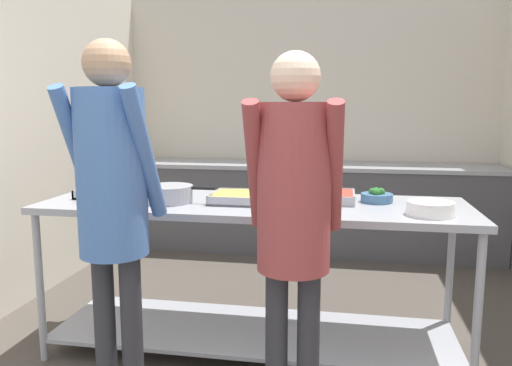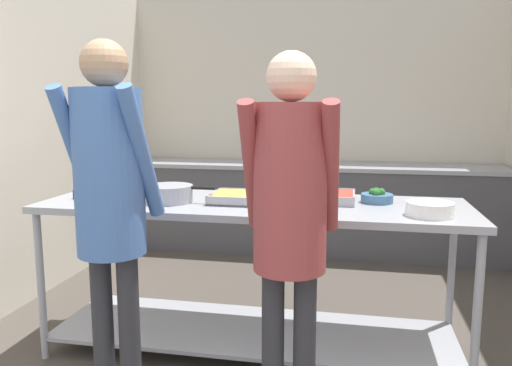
{
  "view_description": "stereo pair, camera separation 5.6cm",
  "coord_description": "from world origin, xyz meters",
  "px_view_note": "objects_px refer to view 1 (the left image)",
  "views": [
    {
      "loc": [
        0.41,
        -1.07,
        1.48
      ],
      "look_at": [
        -0.11,
        1.87,
        1.03
      ],
      "focal_mm": 35.0,
      "sensor_mm": 36.0,
      "label": 1
    },
    {
      "loc": [
        0.47,
        -1.05,
        1.48
      ],
      "look_at": [
        -0.11,
        1.87,
        1.03
      ],
      "focal_mm": 35.0,
      "sensor_mm": 36.0,
      "label": 2
    }
  ],
  "objects_px": {
    "serving_tray_roast": "(110,193)",
    "guest_serving_right": "(112,189)",
    "serving_tray_vegetables": "(319,197)",
    "plate_stack": "(430,208)",
    "guest_serving_left": "(294,204)",
    "broccoli_bowl": "(377,197)",
    "water_bottle": "(263,153)",
    "sauce_pan": "(169,193)",
    "serving_tray_greens": "(244,198)"
  },
  "relations": [
    {
      "from": "serving_tray_roast",
      "to": "plate_stack",
      "type": "xyz_separation_m",
      "value": [
        1.89,
        -0.21,
        0.01
      ]
    },
    {
      "from": "serving_tray_roast",
      "to": "serving_tray_vegetables",
      "type": "bearing_deg",
      "value": 4.29
    },
    {
      "from": "plate_stack",
      "to": "guest_serving_left",
      "type": "bearing_deg",
      "value": -139.37
    },
    {
      "from": "serving_tray_greens",
      "to": "guest_serving_left",
      "type": "bearing_deg",
      "value": -63.56
    },
    {
      "from": "serving_tray_roast",
      "to": "water_bottle",
      "type": "height_order",
      "value": "water_bottle"
    },
    {
      "from": "broccoli_bowl",
      "to": "water_bottle",
      "type": "xyz_separation_m",
      "value": [
        -1.02,
        2.07,
        0.06
      ]
    },
    {
      "from": "plate_stack",
      "to": "serving_tray_greens",
      "type": "bearing_deg",
      "value": 169.78
    },
    {
      "from": "guest_serving_right",
      "to": "serving_tray_greens",
      "type": "bearing_deg",
      "value": 59.91
    },
    {
      "from": "guest_serving_left",
      "to": "serving_tray_roast",
      "type": "bearing_deg",
      "value": 147.98
    },
    {
      "from": "serving_tray_greens",
      "to": "serving_tray_roast",
      "type": "bearing_deg",
      "value": 178.42
    },
    {
      "from": "serving_tray_roast",
      "to": "guest_serving_left",
      "type": "distance_m",
      "value": 1.46
    },
    {
      "from": "plate_stack",
      "to": "broccoli_bowl",
      "type": "bearing_deg",
      "value": 128.43
    },
    {
      "from": "serving_tray_greens",
      "to": "serving_tray_vegetables",
      "type": "bearing_deg",
      "value": 15.57
    },
    {
      "from": "serving_tray_vegetables",
      "to": "plate_stack",
      "type": "height_order",
      "value": "plate_stack"
    },
    {
      "from": "plate_stack",
      "to": "water_bottle",
      "type": "height_order",
      "value": "water_bottle"
    },
    {
      "from": "sauce_pan",
      "to": "guest_serving_right",
      "type": "bearing_deg",
      "value": -91.36
    },
    {
      "from": "sauce_pan",
      "to": "broccoli_bowl",
      "type": "height_order",
      "value": "sauce_pan"
    },
    {
      "from": "broccoli_bowl",
      "to": "guest_serving_left",
      "type": "xyz_separation_m",
      "value": [
        -0.4,
        -0.88,
        0.11
      ]
    },
    {
      "from": "sauce_pan",
      "to": "guest_serving_left",
      "type": "bearing_deg",
      "value": -39.5
    },
    {
      "from": "serving_tray_roast",
      "to": "water_bottle",
      "type": "bearing_deg",
      "value": 74.28
    },
    {
      "from": "serving_tray_roast",
      "to": "broccoli_bowl",
      "type": "height_order",
      "value": "broccoli_bowl"
    },
    {
      "from": "guest_serving_left",
      "to": "serving_tray_vegetables",
      "type": "bearing_deg",
      "value": 85.89
    },
    {
      "from": "serving_tray_roast",
      "to": "guest_serving_right",
      "type": "distance_m",
      "value": 0.91
    },
    {
      "from": "serving_tray_greens",
      "to": "broccoli_bowl",
      "type": "height_order",
      "value": "broccoli_bowl"
    },
    {
      "from": "serving_tray_greens",
      "to": "guest_serving_right",
      "type": "xyz_separation_m",
      "value": [
        -0.45,
        -0.77,
        0.17
      ]
    },
    {
      "from": "serving_tray_greens",
      "to": "plate_stack",
      "type": "bearing_deg",
      "value": -10.22
    },
    {
      "from": "serving_tray_roast",
      "to": "serving_tray_vegetables",
      "type": "xyz_separation_m",
      "value": [
        1.29,
        0.1,
        0.0
      ]
    },
    {
      "from": "guest_serving_right",
      "to": "guest_serving_left",
      "type": "bearing_deg",
      "value": 1.88
    },
    {
      "from": "serving_tray_vegetables",
      "to": "serving_tray_roast",
      "type": "bearing_deg",
      "value": -175.71
    },
    {
      "from": "broccoli_bowl",
      "to": "serving_tray_greens",
      "type": "bearing_deg",
      "value": -170.16
    },
    {
      "from": "sauce_pan",
      "to": "plate_stack",
      "type": "relative_size",
      "value": 1.69
    },
    {
      "from": "guest_serving_right",
      "to": "water_bottle",
      "type": "xyz_separation_m",
      "value": [
        0.2,
        2.98,
        -0.1
      ]
    },
    {
      "from": "sauce_pan",
      "to": "guest_serving_left",
      "type": "xyz_separation_m",
      "value": [
        0.8,
        -0.66,
        0.09
      ]
    },
    {
      "from": "serving_tray_vegetables",
      "to": "broccoli_bowl",
      "type": "bearing_deg",
      "value": 2.24
    },
    {
      "from": "sauce_pan",
      "to": "serving_tray_greens",
      "type": "height_order",
      "value": "sauce_pan"
    },
    {
      "from": "guest_serving_left",
      "to": "guest_serving_right",
      "type": "distance_m",
      "value": 0.82
    },
    {
      "from": "broccoli_bowl",
      "to": "guest_serving_left",
      "type": "bearing_deg",
      "value": -114.51
    },
    {
      "from": "guest_serving_left",
      "to": "water_bottle",
      "type": "distance_m",
      "value": 3.02
    },
    {
      "from": "serving_tray_greens",
      "to": "plate_stack",
      "type": "relative_size",
      "value": 1.5
    },
    {
      "from": "sauce_pan",
      "to": "water_bottle",
      "type": "xyz_separation_m",
      "value": [
        0.19,
        2.29,
        0.04
      ]
    },
    {
      "from": "water_bottle",
      "to": "guest_serving_right",
      "type": "bearing_deg",
      "value": -93.89
    },
    {
      "from": "sauce_pan",
      "to": "plate_stack",
      "type": "xyz_separation_m",
      "value": [
        1.46,
        -0.1,
        -0.02
      ]
    },
    {
      "from": "plate_stack",
      "to": "guest_serving_right",
      "type": "distance_m",
      "value": 1.59
    },
    {
      "from": "guest_serving_right",
      "to": "water_bottle",
      "type": "height_order",
      "value": "guest_serving_right"
    },
    {
      "from": "plate_stack",
      "to": "serving_tray_vegetables",
      "type": "bearing_deg",
      "value": 152.7
    },
    {
      "from": "serving_tray_greens",
      "to": "plate_stack",
      "type": "height_order",
      "value": "plate_stack"
    },
    {
      "from": "serving_tray_roast",
      "to": "serving_tray_greens",
      "type": "height_order",
      "value": "same"
    },
    {
      "from": "serving_tray_vegetables",
      "to": "guest_serving_left",
      "type": "height_order",
      "value": "guest_serving_left"
    },
    {
      "from": "serving_tray_greens",
      "to": "water_bottle",
      "type": "xyz_separation_m",
      "value": [
        -0.25,
        2.21,
        0.06
      ]
    },
    {
      "from": "water_bottle",
      "to": "sauce_pan",
      "type": "bearing_deg",
      "value": -94.65
    }
  ]
}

